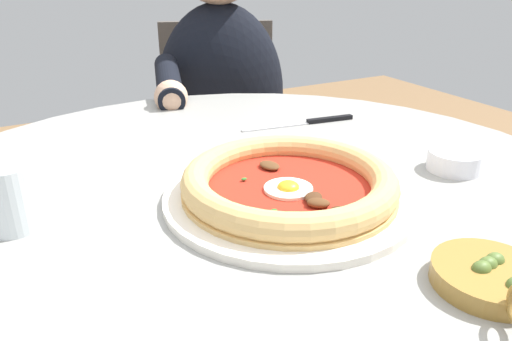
% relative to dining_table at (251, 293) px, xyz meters
% --- Properties ---
extents(dining_table, '(1.01, 1.01, 0.75)m').
position_rel_dining_table_xyz_m(dining_table, '(0.00, 0.00, 0.00)').
color(dining_table, '#999993').
rests_on(dining_table, ground).
extents(pizza_on_plate, '(0.32, 0.32, 0.04)m').
position_rel_dining_table_xyz_m(pizza_on_plate, '(-0.03, 0.05, 0.19)').
color(pizza_on_plate, white).
rests_on(pizza_on_plate, dining_table).
extents(water_glass, '(0.07, 0.07, 0.08)m').
position_rel_dining_table_xyz_m(water_glass, '(0.29, -0.04, 0.21)').
color(water_glass, silver).
rests_on(water_glass, dining_table).
extents(steak_knife, '(0.22, 0.04, 0.01)m').
position_rel_dining_table_xyz_m(steak_knife, '(-0.24, -0.19, 0.18)').
color(steak_knife, silver).
rests_on(steak_knife, dining_table).
extents(ramekin_capers, '(0.08, 0.08, 0.03)m').
position_rel_dining_table_xyz_m(ramekin_capers, '(-0.29, 0.08, 0.19)').
color(ramekin_capers, white).
rests_on(ramekin_capers, dining_table).
extents(olive_pan, '(0.11, 0.12, 0.04)m').
position_rel_dining_table_xyz_m(olive_pan, '(-0.10, 0.29, 0.18)').
color(olive_pan, olive).
rests_on(olive_pan, dining_table).
extents(diner_person, '(0.47, 0.48, 1.12)m').
position_rel_dining_table_xyz_m(diner_person, '(-0.26, -0.67, -0.08)').
color(diner_person, '#282833').
rests_on(diner_person, ground).
extents(cafe_chair_diner, '(0.50, 0.50, 0.86)m').
position_rel_dining_table_xyz_m(cafe_chair_diner, '(-0.31, -0.80, -0.06)').
color(cafe_chair_diner, '#504A45').
rests_on(cafe_chair_diner, ground).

